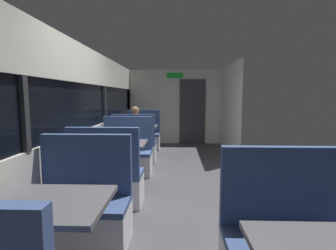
{
  "coord_description": "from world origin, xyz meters",
  "views": [
    {
      "loc": [
        0.06,
        -3.85,
        1.5
      ],
      "look_at": [
        -0.15,
        2.23,
        0.81
      ],
      "focal_mm": 27.41,
      "sensor_mm": 36.0,
      "label": 1
    }
  ],
  "objects_px": {
    "dining_table_near_window": "(46,214)",
    "bench_mid_window_facing_end": "(107,181)",
    "bench_mid_window_facing_entry": "(127,157)",
    "bench_far_window_facing_end": "(135,147)",
    "dining_table_far_window": "(139,130)",
    "bench_near_window_facing_entry": "(83,212)",
    "dining_table_mid_window": "(118,149)",
    "seated_passenger": "(135,138)",
    "bench_far_window_facing_entry": "(143,137)"
  },
  "relations": [
    {
      "from": "dining_table_near_window",
      "to": "bench_mid_window_facing_end",
      "type": "xyz_separation_m",
      "value": [
        0.0,
        1.63,
        -0.31
      ]
    },
    {
      "from": "bench_mid_window_facing_entry",
      "to": "bench_far_window_facing_end",
      "type": "height_order",
      "value": "same"
    },
    {
      "from": "dining_table_far_window",
      "to": "bench_near_window_facing_entry",
      "type": "bearing_deg",
      "value": -90.0
    },
    {
      "from": "bench_mid_window_facing_entry",
      "to": "dining_table_mid_window",
      "type": "bearing_deg",
      "value": -90.0
    },
    {
      "from": "dining_table_far_window",
      "to": "bench_mid_window_facing_end",
      "type": "bearing_deg",
      "value": -90.0
    },
    {
      "from": "dining_table_far_window",
      "to": "seated_passenger",
      "type": "distance_m",
      "value": 0.64
    },
    {
      "from": "bench_far_window_facing_entry",
      "to": "bench_far_window_facing_end",
      "type": "bearing_deg",
      "value": -90.0
    },
    {
      "from": "bench_near_window_facing_entry",
      "to": "dining_table_far_window",
      "type": "relative_size",
      "value": 1.22
    },
    {
      "from": "dining_table_mid_window",
      "to": "dining_table_far_window",
      "type": "relative_size",
      "value": 1.0
    },
    {
      "from": "bench_far_window_facing_end",
      "to": "dining_table_near_window",
      "type": "bearing_deg",
      "value": -90.0
    },
    {
      "from": "bench_near_window_facing_entry",
      "to": "dining_table_far_window",
      "type": "distance_m",
      "value": 3.97
    },
    {
      "from": "bench_mid_window_facing_entry",
      "to": "dining_table_far_window",
      "type": "relative_size",
      "value": 1.22
    },
    {
      "from": "bench_mid_window_facing_entry",
      "to": "seated_passenger",
      "type": "relative_size",
      "value": 0.87
    },
    {
      "from": "dining_table_near_window",
      "to": "seated_passenger",
      "type": "relative_size",
      "value": 0.71
    },
    {
      "from": "bench_far_window_facing_entry",
      "to": "seated_passenger",
      "type": "relative_size",
      "value": 0.87
    },
    {
      "from": "seated_passenger",
      "to": "bench_far_window_facing_entry",
      "type": "bearing_deg",
      "value": 90.0
    },
    {
      "from": "dining_table_far_window",
      "to": "bench_far_window_facing_end",
      "type": "relative_size",
      "value": 0.82
    },
    {
      "from": "bench_near_window_facing_entry",
      "to": "bench_mid_window_facing_entry",
      "type": "relative_size",
      "value": 1.0
    },
    {
      "from": "dining_table_mid_window",
      "to": "dining_table_far_window",
      "type": "distance_m",
      "value": 2.33
    },
    {
      "from": "bench_mid_window_facing_end",
      "to": "dining_table_far_window",
      "type": "relative_size",
      "value": 1.22
    },
    {
      "from": "bench_far_window_facing_entry",
      "to": "seated_passenger",
      "type": "bearing_deg",
      "value": -90.0
    },
    {
      "from": "dining_table_mid_window",
      "to": "bench_mid_window_facing_end",
      "type": "xyz_separation_m",
      "value": [
        0.0,
        -0.7,
        -0.31
      ]
    },
    {
      "from": "bench_near_window_facing_entry",
      "to": "dining_table_far_window",
      "type": "xyz_separation_m",
      "value": [
        0.0,
        3.96,
        0.31
      ]
    },
    {
      "from": "bench_mid_window_facing_end",
      "to": "bench_far_window_facing_end",
      "type": "xyz_separation_m",
      "value": [
        0.0,
        2.33,
        0.0
      ]
    },
    {
      "from": "bench_near_window_facing_entry",
      "to": "dining_table_far_window",
      "type": "height_order",
      "value": "bench_near_window_facing_entry"
    },
    {
      "from": "bench_mid_window_facing_end",
      "to": "bench_far_window_facing_entry",
      "type": "relative_size",
      "value": 1.0
    },
    {
      "from": "bench_mid_window_facing_entry",
      "to": "seated_passenger",
      "type": "xyz_separation_m",
      "value": [
        0.0,
        1.0,
        0.21
      ]
    },
    {
      "from": "bench_near_window_facing_entry",
      "to": "bench_far_window_facing_entry",
      "type": "bearing_deg",
      "value": 90.0
    },
    {
      "from": "bench_mid_window_facing_entry",
      "to": "dining_table_far_window",
      "type": "height_order",
      "value": "bench_mid_window_facing_entry"
    },
    {
      "from": "dining_table_near_window",
      "to": "bench_near_window_facing_entry",
      "type": "xyz_separation_m",
      "value": [
        0.0,
        0.7,
        -0.31
      ]
    },
    {
      "from": "bench_far_window_facing_entry",
      "to": "bench_mid_window_facing_end",
      "type": "bearing_deg",
      "value": -90.0
    },
    {
      "from": "dining_table_mid_window",
      "to": "seated_passenger",
      "type": "distance_m",
      "value": 1.71
    },
    {
      "from": "dining_table_mid_window",
      "to": "bench_far_window_facing_end",
      "type": "distance_m",
      "value": 1.66
    },
    {
      "from": "bench_far_window_facing_entry",
      "to": "dining_table_mid_window",
      "type": "bearing_deg",
      "value": -90.0
    },
    {
      "from": "bench_mid_window_facing_end",
      "to": "bench_far_window_facing_entry",
      "type": "height_order",
      "value": "same"
    },
    {
      "from": "dining_table_mid_window",
      "to": "bench_far_window_facing_entry",
      "type": "distance_m",
      "value": 3.05
    },
    {
      "from": "dining_table_far_window",
      "to": "bench_far_window_facing_entry",
      "type": "bearing_deg",
      "value": 90.0
    },
    {
      "from": "bench_near_window_facing_entry",
      "to": "dining_table_mid_window",
      "type": "xyz_separation_m",
      "value": [
        0.0,
        1.63,
        0.31
      ]
    },
    {
      "from": "bench_mid_window_facing_entry",
      "to": "bench_far_window_facing_entry",
      "type": "distance_m",
      "value": 2.33
    },
    {
      "from": "dining_table_near_window",
      "to": "bench_near_window_facing_entry",
      "type": "relative_size",
      "value": 0.82
    },
    {
      "from": "bench_far_window_facing_end",
      "to": "dining_table_far_window",
      "type": "bearing_deg",
      "value": 90.0
    },
    {
      "from": "dining_table_near_window",
      "to": "bench_far_window_facing_end",
      "type": "distance_m",
      "value": 3.97
    },
    {
      "from": "bench_mid_window_facing_end",
      "to": "dining_table_near_window",
      "type": "bearing_deg",
      "value": -90.0
    },
    {
      "from": "seated_passenger",
      "to": "bench_mid_window_facing_entry",
      "type": "bearing_deg",
      "value": -90.0
    },
    {
      "from": "bench_near_window_facing_entry",
      "to": "dining_table_far_window",
      "type": "bearing_deg",
      "value": 90.0
    },
    {
      "from": "dining_table_far_window",
      "to": "bench_far_window_facing_entry",
      "type": "xyz_separation_m",
      "value": [
        0.0,
        0.7,
        -0.31
      ]
    },
    {
      "from": "bench_mid_window_facing_end",
      "to": "bench_far_window_facing_entry",
      "type": "distance_m",
      "value": 3.73
    },
    {
      "from": "bench_mid_window_facing_end",
      "to": "bench_mid_window_facing_entry",
      "type": "xyz_separation_m",
      "value": [
        0.0,
        1.4,
        0.0
      ]
    },
    {
      "from": "dining_table_near_window",
      "to": "dining_table_far_window",
      "type": "distance_m",
      "value": 4.66
    },
    {
      "from": "bench_mid_window_facing_end",
      "to": "bench_far_window_facing_end",
      "type": "bearing_deg",
      "value": 90.0
    }
  ]
}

